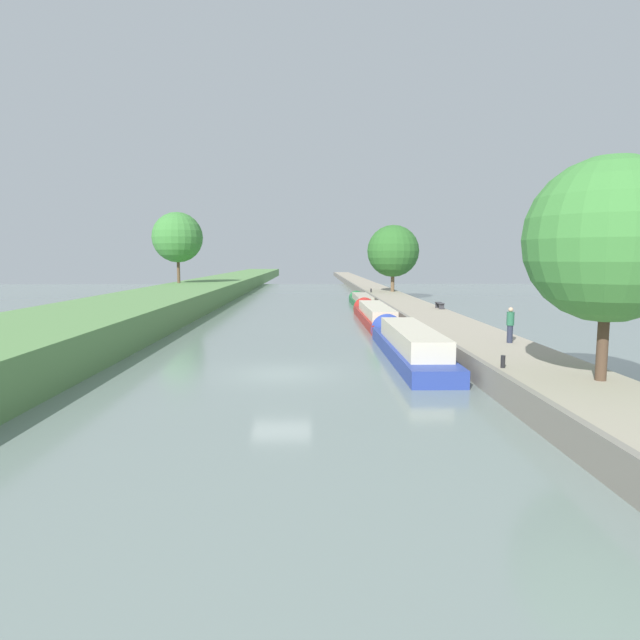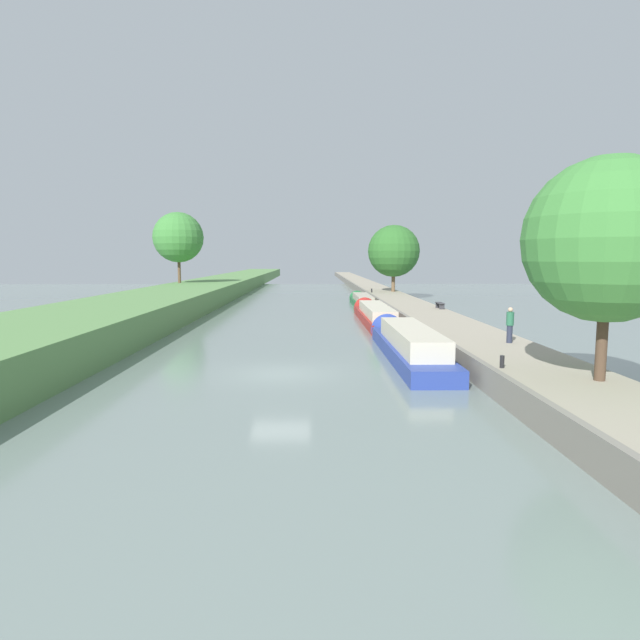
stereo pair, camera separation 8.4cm
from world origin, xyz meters
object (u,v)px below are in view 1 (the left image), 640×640
at_px(narrowboat_green, 361,301).
at_px(mooring_bollard_near, 503,362).
at_px(mooring_bollard_far, 371,290).
at_px(narrowboat_blue, 407,343).
at_px(person_walking, 510,324).
at_px(park_bench, 440,304).
at_px(narrowboat_red, 374,314).

height_order(narrowboat_green, mooring_bollard_near, mooring_bollard_near).
relative_size(narrowboat_green, mooring_bollard_far, 28.04).
bearing_deg(narrowboat_green, narrowboat_blue, -90.80).
height_order(narrowboat_green, mooring_bollard_far, mooring_bollard_far).
xyz_separation_m(person_walking, mooring_bollard_far, (-2.35, 36.95, -0.65)).
relative_size(narrowboat_blue, park_bench, 9.46).
distance_m(person_walking, mooring_bollard_far, 37.03).
bearing_deg(narrowboat_blue, narrowboat_green, 89.20).
distance_m(person_walking, mooring_bollard_near, 6.20).
bearing_deg(narrowboat_green, park_bench, -70.99).
relative_size(narrowboat_green, mooring_bollard_near, 28.04).
distance_m(narrowboat_green, mooring_bollard_far, 6.20).
distance_m(mooring_bollard_near, mooring_bollard_far, 42.65).
relative_size(mooring_bollard_near, mooring_bollard_far, 1.00).
distance_m(narrowboat_red, mooring_bollard_near, 22.56).
height_order(mooring_bollard_near, park_bench, park_bench).
distance_m(narrowboat_red, mooring_bollard_far, 20.29).
xyz_separation_m(narrowboat_green, person_walking, (4.03, -31.02, 1.35)).
relative_size(person_walking, mooring_bollard_far, 3.69).
bearing_deg(narrowboat_green, person_walking, -82.60).
relative_size(narrowboat_red, mooring_bollard_far, 34.34).
height_order(narrowboat_red, mooring_bollard_near, mooring_bollard_near).
xyz_separation_m(narrowboat_blue, narrowboat_red, (0.06, 14.71, -0.08)).
bearing_deg(narrowboat_red, narrowboat_blue, -90.24).
xyz_separation_m(narrowboat_green, mooring_bollard_near, (1.67, -36.71, 0.70)).
height_order(narrowboat_blue, narrowboat_green, narrowboat_blue).
height_order(narrowboat_red, person_walking, person_walking).
relative_size(narrowboat_green, park_bench, 8.41).
bearing_deg(mooring_bollard_far, park_bench, -81.02).
height_order(narrowboat_red, mooring_bollard_far, mooring_bollard_far).
height_order(narrowboat_blue, mooring_bollard_far, narrowboat_blue).
bearing_deg(mooring_bollard_far, narrowboat_green, -105.76).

